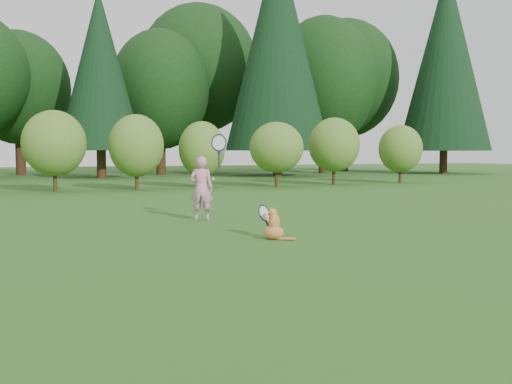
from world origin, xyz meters
name	(u,v)px	position (x,y,z in m)	size (l,w,h in m)	color
ground	(263,239)	(0.00, 0.00, 0.00)	(100.00, 100.00, 0.00)	#215417
shrub_row	(130,152)	(0.00, 13.00, 1.40)	(28.00, 3.00, 2.80)	#467825
woodland_backdrop	(97,36)	(0.00, 23.00, 7.50)	(48.00, 10.00, 15.00)	black
child	(202,187)	(-0.21, 2.77, 0.69)	(0.79, 0.55, 1.97)	pink
cat	(273,223)	(0.14, -0.11, 0.26)	(0.49, 0.79, 0.68)	#BA5823
tennis_ball	(213,179)	(-0.41, 1.36, 0.91)	(0.06, 0.06, 0.06)	#AFD418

